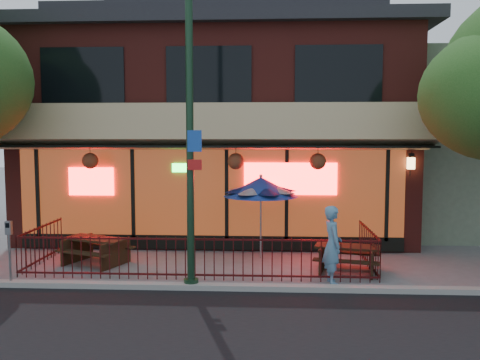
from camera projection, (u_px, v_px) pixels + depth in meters
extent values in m
plane|color=gray|center=(194.00, 282.00, 11.47)|extent=(80.00, 80.00, 0.00)
cube|color=#999993|center=(191.00, 286.00, 10.97)|extent=(80.00, 0.25, 0.12)
cube|color=maroon|center=(222.00, 137.00, 18.35)|extent=(12.00, 8.00, 6.50)
cube|color=#59230F|center=(209.00, 194.00, 14.49)|extent=(11.00, 0.06, 2.60)
cube|color=#FF0C0C|center=(290.00, 179.00, 14.25)|extent=(2.60, 0.04, 0.90)
cube|color=#FF0C0C|center=(91.00, 181.00, 14.56)|extent=(1.30, 0.04, 0.80)
cube|color=tan|center=(207.00, 127.00, 13.85)|extent=(12.20, 1.33, 1.26)
cube|color=black|center=(83.00, 76.00, 14.39)|extent=(2.40, 0.06, 1.60)
cube|color=black|center=(209.00, 75.00, 14.19)|extent=(2.40, 0.06, 1.60)
cube|color=black|center=(338.00, 74.00, 14.00)|extent=(2.40, 0.06, 1.60)
cube|color=black|center=(210.00, 242.00, 14.58)|extent=(11.00, 0.12, 0.40)
cube|color=#FFC672|center=(411.00, 163.00, 13.95)|extent=(0.18, 0.18, 0.32)
cube|color=gray|center=(470.00, 144.00, 18.39)|extent=(6.00, 7.00, 6.00)
cube|color=#3E0D0F|center=(195.00, 239.00, 11.59)|extent=(8.40, 0.04, 0.04)
cube|color=#3E0D0F|center=(195.00, 275.00, 11.66)|extent=(8.40, 0.04, 0.04)
cube|color=#3E0D0F|center=(41.00, 227.00, 13.10)|extent=(0.04, 2.60, 0.04)
cube|color=#3E0D0F|center=(369.00, 230.00, 12.66)|extent=(0.04, 2.60, 0.04)
cylinder|color=#3E0D0F|center=(195.00, 259.00, 11.63)|extent=(0.02, 0.02, 1.00)
cylinder|color=#16331F|center=(190.00, 127.00, 10.77)|extent=(0.16, 0.16, 7.00)
cylinder|color=#16331F|center=(191.00, 283.00, 11.07)|extent=(0.32, 0.32, 0.20)
cube|color=#194CB2|center=(195.00, 141.00, 10.64)|extent=(0.30, 0.02, 0.45)
cube|color=red|center=(195.00, 165.00, 10.68)|extent=(0.30, 0.02, 0.22)
cube|color=#302111|center=(77.00, 249.00, 13.35)|extent=(0.47, 1.10, 0.66)
cube|color=#302111|center=(116.00, 254.00, 12.83)|extent=(0.47, 1.10, 0.66)
cube|color=#302111|center=(96.00, 239.00, 13.06)|extent=(1.74, 1.21, 0.05)
cube|color=#302111|center=(83.00, 253.00, 12.64)|extent=(1.59, 0.82, 0.04)
cube|color=#302111|center=(108.00, 245.00, 13.53)|extent=(1.59, 0.82, 0.04)
cube|color=black|center=(323.00, 258.00, 12.49)|extent=(0.30, 1.09, 0.63)
cube|color=black|center=(372.00, 261.00, 12.16)|extent=(0.30, 1.09, 0.63)
cube|color=black|center=(347.00, 247.00, 12.30)|extent=(1.64, 0.97, 0.05)
cube|color=black|center=(346.00, 261.00, 11.87)|extent=(1.55, 0.58, 0.04)
cube|color=black|center=(349.00, 253.00, 12.77)|extent=(1.55, 0.58, 0.04)
cylinder|color=gray|center=(261.00, 220.00, 13.66)|extent=(0.05, 0.05, 2.09)
cone|color=navy|center=(261.00, 187.00, 13.58)|extent=(2.00, 2.00, 0.52)
sphere|color=gray|center=(261.00, 176.00, 13.55)|extent=(0.10, 0.09, 0.09)
imported|color=#5A8FB4|center=(332.00, 245.00, 11.33)|extent=(0.52, 0.70, 1.76)
cylinder|color=gray|center=(10.00, 260.00, 11.16)|extent=(0.05, 0.05, 1.17)
cube|color=gray|center=(9.00, 228.00, 11.09)|extent=(0.13, 0.11, 0.30)
cube|color=black|center=(7.00, 225.00, 11.03)|extent=(0.09, 0.01, 0.11)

